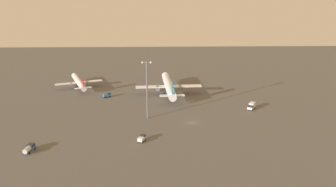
{
  "coord_description": "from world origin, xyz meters",
  "views": [
    {
      "loc": [
        -15.02,
        -149.67,
        57.97
      ],
      "look_at": [
        -9.83,
        32.01,
        4.0
      ],
      "focal_mm": 38.95,
      "sensor_mm": 36.0,
      "label": 1
    }
  ],
  "objects_px": {
    "apron_light_central": "(147,86)",
    "baggage_tractor": "(107,95)",
    "airplane_mid_apron": "(79,82)",
    "cargo_loader": "(142,138)",
    "fuel_truck": "(29,148)",
    "airplane_terminal_side": "(169,86)",
    "catering_truck": "(251,106)"
  },
  "relations": [
    {
      "from": "fuel_truck",
      "to": "airplane_terminal_side",
      "type": "bearing_deg",
      "value": 61.12
    },
    {
      "from": "airplane_terminal_side",
      "to": "apron_light_central",
      "type": "xyz_separation_m",
      "value": [
        -10.78,
        -38.65,
        10.49
      ]
    },
    {
      "from": "cargo_loader",
      "to": "baggage_tractor",
      "type": "height_order",
      "value": "same"
    },
    {
      "from": "airplane_mid_apron",
      "to": "fuel_truck",
      "type": "relative_size",
      "value": 5.2
    },
    {
      "from": "airplane_terminal_side",
      "to": "catering_truck",
      "type": "height_order",
      "value": "airplane_terminal_side"
    },
    {
      "from": "airplane_mid_apron",
      "to": "catering_truck",
      "type": "distance_m",
      "value": 101.13
    },
    {
      "from": "cargo_loader",
      "to": "airplane_mid_apron",
      "type": "bearing_deg",
      "value": 137.61
    },
    {
      "from": "airplane_terminal_side",
      "to": "airplane_mid_apron",
      "type": "relative_size",
      "value": 1.4
    },
    {
      "from": "airplane_mid_apron",
      "to": "fuel_truck",
      "type": "xyz_separation_m",
      "value": [
        -0.31,
        -86.42,
        -2.05
      ]
    },
    {
      "from": "catering_truck",
      "to": "baggage_tractor",
      "type": "xyz_separation_m",
      "value": [
        -73.06,
        21.83,
        -0.4
      ]
    },
    {
      "from": "cargo_loader",
      "to": "fuel_truck",
      "type": "xyz_separation_m",
      "value": [
        -40.53,
        -8.13,
        0.19
      ]
    },
    {
      "from": "airplane_terminal_side",
      "to": "airplane_mid_apron",
      "type": "height_order",
      "value": "airplane_terminal_side"
    },
    {
      "from": "airplane_terminal_side",
      "to": "fuel_truck",
      "type": "height_order",
      "value": "airplane_terminal_side"
    },
    {
      "from": "apron_light_central",
      "to": "airplane_terminal_side",
      "type": "bearing_deg",
      "value": 74.42
    },
    {
      "from": "airplane_terminal_side",
      "to": "cargo_loader",
      "type": "height_order",
      "value": "airplane_terminal_side"
    },
    {
      "from": "airplane_terminal_side",
      "to": "baggage_tractor",
      "type": "height_order",
      "value": "airplane_terminal_side"
    },
    {
      "from": "apron_light_central",
      "to": "baggage_tractor",
      "type": "bearing_deg",
      "value": 124.25
    },
    {
      "from": "catering_truck",
      "to": "apron_light_central",
      "type": "relative_size",
      "value": 0.23
    },
    {
      "from": "cargo_loader",
      "to": "apron_light_central",
      "type": "bearing_deg",
      "value": 106.87
    },
    {
      "from": "cargo_loader",
      "to": "airplane_terminal_side",
      "type": "bearing_deg",
      "value": 99.49
    },
    {
      "from": "fuel_truck",
      "to": "apron_light_central",
      "type": "xyz_separation_m",
      "value": [
        42.11,
        33.49,
        13.71
      ]
    },
    {
      "from": "apron_light_central",
      "to": "catering_truck",
      "type": "bearing_deg",
      "value": 12.78
    },
    {
      "from": "cargo_loader",
      "to": "fuel_truck",
      "type": "height_order",
      "value": "fuel_truck"
    },
    {
      "from": "airplane_terminal_side",
      "to": "catering_truck",
      "type": "xyz_separation_m",
      "value": [
        39.63,
        -27.21,
        -3.0
      ]
    },
    {
      "from": "airplane_mid_apron",
      "to": "catering_truck",
      "type": "relative_size",
      "value": 5.6
    },
    {
      "from": "airplane_mid_apron",
      "to": "apron_light_central",
      "type": "xyz_separation_m",
      "value": [
        41.79,
        -52.93,
        11.65
      ]
    },
    {
      "from": "airplane_terminal_side",
      "to": "baggage_tractor",
      "type": "bearing_deg",
      "value": -174.27
    },
    {
      "from": "airplane_terminal_side",
      "to": "baggage_tractor",
      "type": "distance_m",
      "value": 34.03
    },
    {
      "from": "catering_truck",
      "to": "airplane_terminal_side",
      "type": "bearing_deg",
      "value": -3.23
    },
    {
      "from": "catering_truck",
      "to": "fuel_truck",
      "type": "bearing_deg",
      "value": 57.14
    },
    {
      "from": "airplane_mid_apron",
      "to": "baggage_tractor",
      "type": "distance_m",
      "value": 27.53
    },
    {
      "from": "fuel_truck",
      "to": "apron_light_central",
      "type": "bearing_deg",
      "value": 45.87
    }
  ]
}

